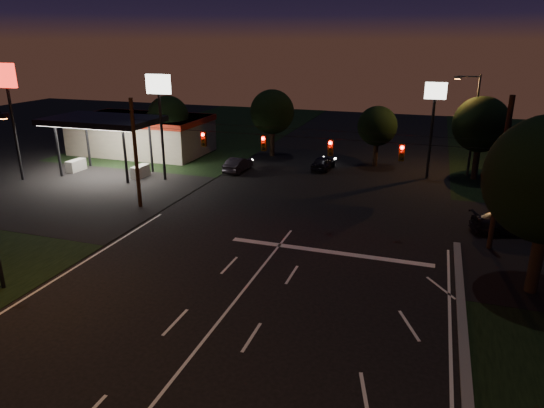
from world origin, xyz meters
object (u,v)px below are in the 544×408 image
at_px(utility_pole_right, 489,248).
at_px(car_oncoming_b, 238,164).
at_px(car_oncoming_a, 323,163).
at_px(car_cross, 510,223).

distance_m(utility_pole_right, car_oncoming_b, 24.12).
bearing_deg(car_oncoming_b, utility_pole_right, 152.77).
relative_size(car_oncoming_a, car_cross, 0.79).
height_order(utility_pole_right, car_oncoming_a, utility_pole_right).
xyz_separation_m(car_oncoming_b, car_cross, (22.42, -8.89, 0.05)).
height_order(utility_pole_right, car_cross, utility_pole_right).
relative_size(utility_pole_right, car_oncoming_a, 2.34).
distance_m(car_oncoming_a, car_cross, 19.26).
xyz_separation_m(utility_pole_right, car_cross, (1.42, 2.96, 0.71)).
distance_m(utility_pole_right, car_oncoming_a, 20.29).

